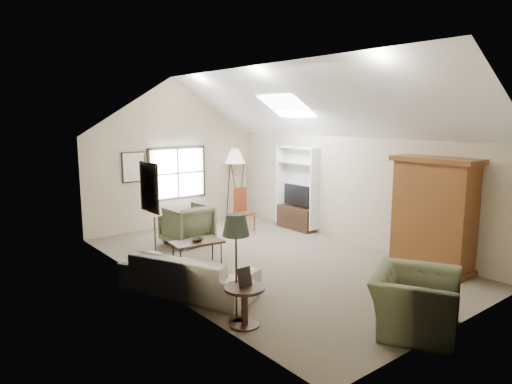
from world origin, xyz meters
TOP-DOWN VIEW (x-y plane):
  - room_shell at (0.00, 0.00)m, footprint 5.01×8.01m
  - window at (0.10, 3.96)m, footprint 1.72×0.08m
  - skylight at (1.30, 0.90)m, footprint 0.80×1.20m
  - wall_art at (-1.88, 1.94)m, footprint 1.97×3.71m
  - armoire at (2.18, -2.40)m, footprint 0.60×1.50m
  - tv_alcove at (2.34, 1.60)m, footprint 0.32×1.30m
  - media_console at (2.32, 1.60)m, footprint 0.34×1.18m
  - tv_panel at (2.32, 1.60)m, footprint 0.05×0.90m
  - sofa at (-2.20, -0.50)m, footprint 1.81×2.52m
  - armchair_near at (-0.43, -3.70)m, footprint 1.64×1.57m
  - armchair_far at (-0.68, 2.15)m, footprint 1.04×1.06m
  - coffee_table at (-1.34, 0.61)m, footprint 1.07×0.70m
  - bowl at (-1.34, 0.61)m, footprint 0.27×0.27m
  - side_table at (-2.20, -2.10)m, footprint 0.78×0.78m
  - side_chair at (1.17, 2.36)m, footprint 0.43×0.43m
  - tripod_lamp at (1.85, 3.70)m, footprint 0.64×0.64m
  - dark_lamp at (-2.20, -1.90)m, footprint 0.52×0.52m
  - tan_lamp at (-2.20, 0.70)m, footprint 0.39×0.39m

SIDE VIEW (x-z plane):
  - coffee_table at x=-1.34m, z-range 0.00..0.51m
  - side_table at x=-2.20m, z-range 0.00..0.59m
  - media_console at x=2.32m, z-range 0.00..0.60m
  - sofa at x=-2.20m, z-range 0.00..0.69m
  - armchair_near at x=-0.43m, z-range 0.00..0.83m
  - armchair_far at x=-0.68m, z-range 0.00..0.93m
  - bowl at x=-1.34m, z-range 0.51..0.57m
  - side_chair at x=1.17m, z-range 0.00..1.12m
  - tan_lamp at x=-2.20m, z-range 0.00..1.47m
  - dark_lamp at x=-2.20m, z-range 0.00..1.64m
  - tv_panel at x=2.32m, z-range 0.65..1.20m
  - tripod_lamp at x=1.85m, z-range 0.00..2.09m
  - armoire at x=2.18m, z-range 0.00..2.20m
  - tv_alcove at x=2.34m, z-range 0.10..2.20m
  - window at x=0.10m, z-range 0.74..2.16m
  - wall_art at x=-1.88m, z-range 1.29..2.17m
  - room_shell at x=0.00m, z-range 1.21..5.21m
  - skylight at x=1.30m, z-range 2.96..3.48m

